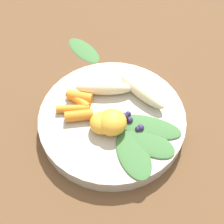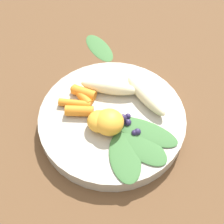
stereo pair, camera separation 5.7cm
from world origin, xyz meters
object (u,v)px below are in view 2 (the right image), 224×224
(banana_peeled_right, at_px, (146,95))
(kale_leaf_stray, at_px, (99,47))
(orange_segment_near, at_px, (109,122))
(banana_peeled_left, at_px, (109,87))
(bowl, at_px, (112,120))

(banana_peeled_right, distance_m, kale_leaf_stray, 0.21)
(orange_segment_near, relative_size, kale_leaf_stray, 0.51)
(orange_segment_near, height_order, kale_leaf_stray, orange_segment_near)
(banana_peeled_right, bearing_deg, kale_leaf_stray, -6.05)
(orange_segment_near, bearing_deg, banana_peeled_right, 95.49)
(kale_leaf_stray, bearing_deg, banana_peeled_right, 177.19)
(banana_peeled_left, bearing_deg, kale_leaf_stray, -70.26)
(banana_peeled_right, height_order, kale_leaf_stray, banana_peeled_right)
(banana_peeled_left, distance_m, banana_peeled_right, 0.07)
(banana_peeled_left, xyz_separation_m, kale_leaf_stray, (-0.14, 0.08, -0.04))
(banana_peeled_left, bearing_deg, bowl, 107.21)
(bowl, height_order, kale_leaf_stray, bowl)
(banana_peeled_left, relative_size, kale_leaf_stray, 1.07)
(bowl, relative_size, kale_leaf_stray, 2.66)
(banana_peeled_left, distance_m, orange_segment_near, 0.09)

